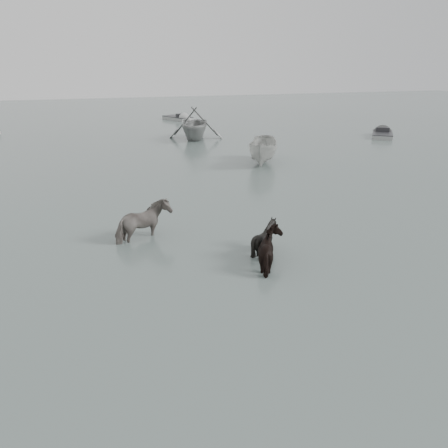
{
  "coord_description": "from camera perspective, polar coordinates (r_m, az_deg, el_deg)",
  "views": [
    {
      "loc": [
        -4.73,
        -11.99,
        6.3
      ],
      "look_at": [
        -0.59,
        1.43,
        1.0
      ],
      "focal_mm": 35.0,
      "sensor_mm": 36.0,
      "label": 1
    }
  ],
  "objects": [
    {
      "name": "ground",
      "position": [
        14.34,
        3.96,
        -5.43
      ],
      "size": [
        140.0,
        140.0,
        0.0
      ],
      "primitive_type": "plane",
      "color": "#4A5854",
      "rests_on": "ground"
    },
    {
      "name": "pony_pinto",
      "position": [
        16.36,
        -10.6,
        1.05
      ],
      "size": [
        2.35,
        1.86,
        1.81
      ],
      "primitive_type": "imported",
      "rotation": [
        0.0,
        0.0,
        2.05
      ],
      "color": "black",
      "rests_on": "ground"
    },
    {
      "name": "pony_dark",
      "position": [
        14.09,
        6.51,
        -2.5
      ],
      "size": [
        1.42,
        1.63,
        1.58
      ],
      "primitive_type": "imported",
      "rotation": [
        0.0,
        0.0,
        1.62
      ],
      "color": "black",
      "rests_on": "ground"
    },
    {
      "name": "pony_black",
      "position": [
        15.24,
        5.32,
        -0.88
      ],
      "size": [
        1.37,
        1.24,
        1.44
      ],
      "primitive_type": "imported",
      "rotation": [
        0.0,
        0.0,
        1.51
      ],
      "color": "black",
      "rests_on": "ground"
    },
    {
      "name": "rowboat_trail",
      "position": [
        37.62,
        -3.79,
        13.16
      ],
      "size": [
        6.16,
        6.61,
        2.83
      ],
      "primitive_type": "imported",
      "rotation": [
        0.0,
        0.0,
        2.8
      ],
      "color": "gray",
      "rests_on": "ground"
    },
    {
      "name": "boat_small",
      "position": [
        28.62,
        5.18,
        9.67
      ],
      "size": [
        3.65,
        4.86,
        1.77
      ],
      "primitive_type": "imported",
      "rotation": [
        0.0,
        0.0,
        -0.48
      ],
      "color": "#AAAAA6",
      "rests_on": "ground"
    },
    {
      "name": "skiff_port",
      "position": [
        41.05,
        20.0,
        11.15
      ],
      "size": [
        4.15,
        4.93,
        0.75
      ],
      "primitive_type": null,
      "rotation": [
        0.0,
        0.0,
        0.95
      ],
      "color": "gray",
      "rests_on": "ground"
    },
    {
      "name": "skiff_mid",
      "position": [
        50.39,
        -6.07,
        13.8
      ],
      "size": [
        3.68,
        5.24,
        0.75
      ],
      "primitive_type": null,
      "rotation": [
        0.0,
        0.0,
        -1.11
      ],
      "color": "#949694",
      "rests_on": "ground"
    }
  ]
}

